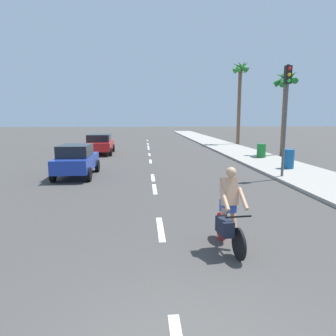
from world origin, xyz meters
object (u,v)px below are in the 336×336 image
parked_car_blue (76,160)px  trash_bin_far (261,151)px  traffic_signal (286,101)px  trash_bin_near (288,159)px  palm_tree_mid (286,91)px  cyclist (228,213)px  palm_tree_far (240,81)px  parked_car_red (100,143)px

parked_car_blue → trash_bin_far: bearing=25.9°
parked_car_blue → traffic_signal: size_ratio=0.73×
traffic_signal → trash_bin_near: traffic_signal is taller
palm_tree_mid → cyclist: bearing=-117.8°
trash_bin_near → trash_bin_far: 4.68m
palm_tree_mid → palm_tree_far: bearing=92.0°
parked_car_red → trash_bin_near: (11.30, -8.88, -0.19)m
traffic_signal → parked_car_red: bearing=132.0°
parked_car_red → palm_tree_mid: 14.59m
trash_bin_near → traffic_signal: bearing=-120.8°
parked_car_blue → trash_bin_far: (11.36, 5.50, -0.22)m
trash_bin_near → palm_tree_mid: bearing=68.2°
parked_car_blue → cyclist: bearing=-60.4°
parked_car_red → palm_tree_mid: bearing=-12.5°
parked_car_blue → trash_bin_near: bearing=4.3°
palm_tree_far → cyclist: bearing=-107.3°
cyclist → palm_tree_far: size_ratio=0.21×
cyclist → parked_car_red: 19.44m
parked_car_red → trash_bin_near: size_ratio=4.47×
trash_bin_far → cyclist: bearing=-113.4°
trash_bin_near → cyclist: bearing=-121.3°
palm_tree_mid → trash_bin_near: size_ratio=6.29×
parked_car_blue → trash_bin_far: parked_car_blue is taller
palm_tree_mid → palm_tree_far: size_ratio=0.75×
palm_tree_mid → palm_tree_far: (-0.36, 9.95, 1.76)m
parked_car_blue → palm_tree_far: 22.29m
cyclist → parked_car_blue: bearing=-66.0°
traffic_signal → trash_bin_far: size_ratio=5.55×
palm_tree_mid → parked_car_blue: bearing=-152.5°
parked_car_red → palm_tree_far: size_ratio=0.53×
trash_bin_far → palm_tree_mid: bearing=35.4°
parked_car_red → traffic_signal: bearing=-49.7°
parked_car_blue → parked_car_red: same height
palm_tree_mid → trash_bin_far: bearing=-144.6°
cyclist → parked_car_blue: size_ratio=0.48×
parked_car_red → trash_bin_near: 14.37m
cyclist → parked_car_red: size_ratio=0.39×
traffic_signal → parked_car_blue: bearing=171.9°
parked_car_blue → traffic_signal: traffic_signal is taller
cyclist → palm_tree_mid: (8.48, 16.07, 3.96)m
parked_car_blue → traffic_signal: 10.24m
trash_bin_far → palm_tree_far: bearing=80.8°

